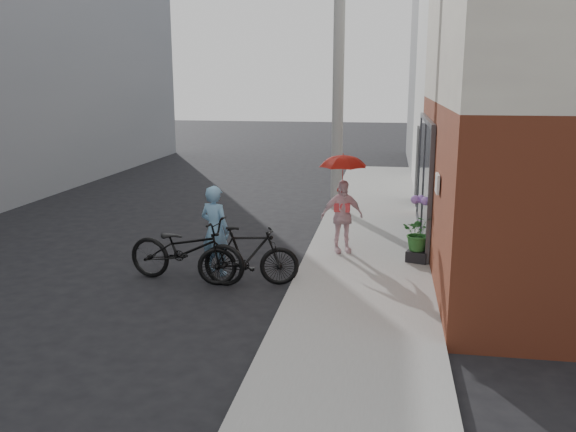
% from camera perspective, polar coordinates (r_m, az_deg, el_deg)
% --- Properties ---
extents(ground, '(80.00, 80.00, 0.00)m').
position_cam_1_polar(ground, '(10.29, -4.62, -6.69)').
color(ground, black).
rests_on(ground, ground).
extents(sidewalk, '(2.20, 24.00, 0.12)m').
position_cam_1_polar(sidewalk, '(11.89, 7.63, -3.76)').
color(sidewalk, '#989792').
rests_on(sidewalk, ground).
extents(curb, '(0.12, 24.00, 0.12)m').
position_cam_1_polar(curb, '(11.98, 2.07, -3.53)').
color(curb, '#9E9E99').
rests_on(curb, ground).
extents(plaster_building, '(8.00, 6.00, 7.00)m').
position_cam_1_polar(plaster_building, '(19.02, 24.61, 11.87)').
color(plaster_building, white).
rests_on(plaster_building, ground).
extents(east_building_far, '(8.00, 8.00, 7.00)m').
position_cam_1_polar(east_building_far, '(25.86, 20.61, 12.14)').
color(east_building_far, gray).
rests_on(east_building_far, ground).
extents(utility_pole, '(0.28, 0.28, 7.00)m').
position_cam_1_polar(utility_pole, '(15.46, 4.73, 13.02)').
color(utility_pole, '#9E9E99').
rests_on(utility_pole, ground).
extents(officer, '(0.68, 0.57, 1.60)m').
position_cam_1_polar(officer, '(10.81, -6.83, -1.34)').
color(officer, '#6FA0C6').
rests_on(officer, ground).
extents(bike_left, '(2.23, 1.05, 1.12)m').
position_cam_1_polar(bike_left, '(10.55, -9.47, -3.13)').
color(bike_left, black).
rests_on(bike_left, ground).
extents(bike_right, '(1.77, 0.80, 1.02)m').
position_cam_1_polar(bike_right, '(10.23, -3.75, -3.76)').
color(bike_right, black).
rests_on(bike_right, ground).
extents(kimono_woman, '(0.90, 0.62, 1.41)m').
position_cam_1_polar(kimono_woman, '(11.75, 5.06, -0.03)').
color(kimono_woman, silver).
rests_on(kimono_woman, sidewalk).
extents(parasol, '(0.87, 0.87, 0.77)m').
position_cam_1_polar(parasol, '(11.56, 5.17, 5.24)').
color(parasol, red).
rests_on(parasol, kimono_woman).
extents(planter, '(0.48, 0.48, 0.20)m').
position_cam_1_polar(planter, '(11.52, 12.08, -3.65)').
color(planter, black).
rests_on(planter, sidewalk).
extents(potted_plant, '(0.61, 0.53, 0.67)m').
position_cam_1_polar(potted_plant, '(11.40, 12.18, -1.54)').
color(potted_plant, '#2C6A2A').
rests_on(potted_plant, planter).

